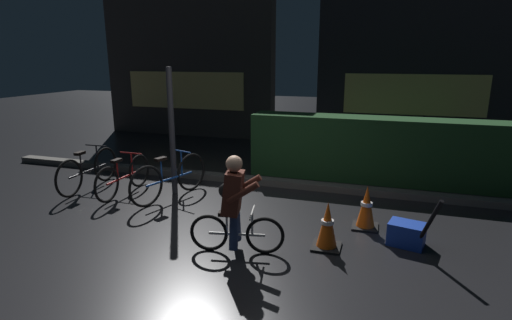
% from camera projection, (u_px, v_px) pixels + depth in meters
% --- Properties ---
extents(ground_plane, '(40.00, 40.00, 0.00)m').
position_uv_depth(ground_plane, '(230.00, 231.00, 5.64)').
color(ground_plane, black).
extents(sidewalk_curb, '(12.00, 0.24, 0.12)m').
position_uv_depth(sidewalk_curb, '(272.00, 182.00, 7.66)').
color(sidewalk_curb, '#56544F').
rests_on(sidewalk_curb, ground).
extents(hedge_row, '(4.80, 0.70, 1.25)m').
position_uv_depth(hedge_row, '(373.00, 149.00, 7.81)').
color(hedge_row, '#214723').
rests_on(hedge_row, ground).
extents(storefront_left, '(5.39, 0.54, 4.67)m').
position_uv_depth(storefront_left, '(188.00, 59.00, 12.20)').
color(storefront_left, '#383330').
rests_on(storefront_left, ground).
extents(storefront_right, '(5.27, 0.54, 3.96)m').
position_uv_depth(storefront_right, '(415.00, 72.00, 11.00)').
color(storefront_right, '#262328').
rests_on(storefront_right, ground).
extents(street_post, '(0.10, 0.10, 2.22)m').
position_uv_depth(street_post, '(172.00, 132.00, 6.92)').
color(street_post, '#2D2D33').
rests_on(street_post, ground).
extents(parked_bike_leftmost, '(0.46, 1.67, 0.77)m').
position_uv_depth(parked_bike_leftmost, '(88.00, 170.00, 7.40)').
color(parked_bike_leftmost, black).
rests_on(parked_bike_leftmost, ground).
extents(parked_bike_left_mid, '(0.46, 1.53, 0.70)m').
position_uv_depth(parked_bike_left_mid, '(124.00, 176.00, 7.10)').
color(parked_bike_left_mid, black).
rests_on(parked_bike_left_mid, ground).
extents(parked_bike_center_left, '(0.59, 1.66, 0.79)m').
position_uv_depth(parked_bike_center_left, '(170.00, 178.00, 6.88)').
color(parked_bike_center_left, black).
rests_on(parked_bike_center_left, ground).
extents(traffic_cone_near, '(0.36, 0.36, 0.62)m').
position_uv_depth(traffic_cone_near, '(327.00, 226.00, 5.07)').
color(traffic_cone_near, black).
rests_on(traffic_cone_near, ground).
extents(traffic_cone_far, '(0.36, 0.36, 0.63)m').
position_uv_depth(traffic_cone_far, '(366.00, 208.00, 5.68)').
color(traffic_cone_far, black).
rests_on(traffic_cone_far, ground).
extents(blue_crate, '(0.50, 0.41, 0.30)m').
position_uv_depth(blue_crate, '(406.00, 234.00, 5.19)').
color(blue_crate, '#193DB7').
rests_on(blue_crate, ground).
extents(cyclist, '(1.17, 0.50, 1.25)m').
position_uv_depth(cyclist, '(235.00, 204.00, 4.90)').
color(cyclist, black).
rests_on(cyclist, ground).
extents(closed_umbrella, '(0.28, 0.36, 0.79)m').
position_uv_depth(closed_umbrella, '(427.00, 226.00, 4.84)').
color(closed_umbrella, black).
rests_on(closed_umbrella, ground).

